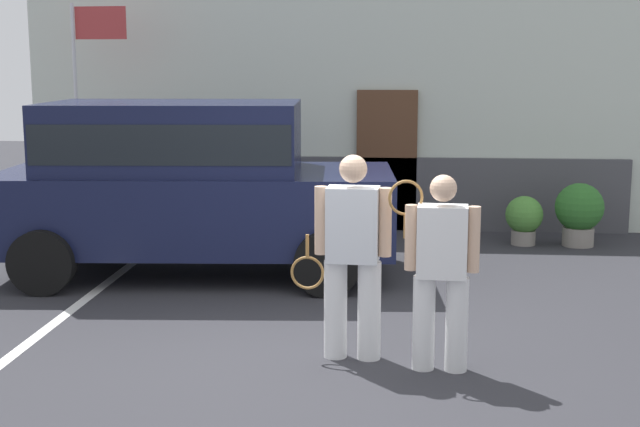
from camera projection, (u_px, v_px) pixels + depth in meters
name	position (u px, v px, depth m)	size (l,w,h in m)	color
ground_plane	(315.00, 357.00, 7.56)	(40.00, 40.00, 0.00)	#2D2D33
parking_stripe_0	(81.00, 303.00, 9.25)	(0.12, 4.40, 0.01)	silver
house_frontage	(352.00, 120.00, 13.25)	(9.81, 0.40, 3.50)	silver
parked_suv	(187.00, 179.00, 10.32)	(4.71, 2.41, 2.05)	#141938
tennis_player_man	(352.00, 255.00, 7.40)	(0.90, 0.30, 1.75)	white
tennis_player_woman	(441.00, 269.00, 7.12)	(0.74, 0.28, 1.62)	white
potted_plant_by_porch	(524.00, 218.00, 12.15)	(0.52, 0.52, 0.68)	gray
potted_plant_secondary	(579.00, 211.00, 12.05)	(0.66, 0.66, 0.87)	gray
flag_pole	(88.00, 78.00, 12.37)	(0.80, 0.08, 3.32)	silver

